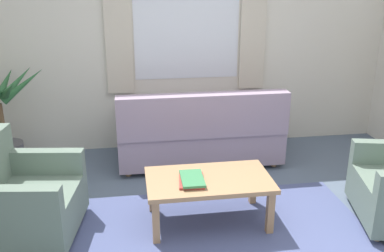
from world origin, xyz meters
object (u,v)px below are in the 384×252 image
at_px(book_stack_on_table, 192,180).
at_px(potted_plant, 2,125).
at_px(armchair_left, 20,198).
at_px(coffee_table, 209,184).
at_px(couch, 200,134).

distance_m(book_stack_on_table, potted_plant, 2.42).
bearing_deg(armchair_left, coffee_table, -83.23).
distance_m(couch, book_stack_on_table, 1.38).
bearing_deg(armchair_left, book_stack_on_table, -85.25).
bearing_deg(coffee_table, book_stack_on_table, -163.08).
relative_size(coffee_table, book_stack_on_table, 3.26).
xyz_separation_m(coffee_table, book_stack_on_table, (-0.16, -0.05, 0.08)).
bearing_deg(couch, book_stack_on_table, 77.46).
height_order(book_stack_on_table, potted_plant, potted_plant).
bearing_deg(potted_plant, book_stack_on_table, -37.53).
relative_size(couch, book_stack_on_table, 5.64).
xyz_separation_m(couch, potted_plant, (-2.22, 0.13, 0.19)).
relative_size(armchair_left, book_stack_on_table, 2.81).
distance_m(couch, armchair_left, 2.16).
bearing_deg(book_stack_on_table, coffee_table, 16.92).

